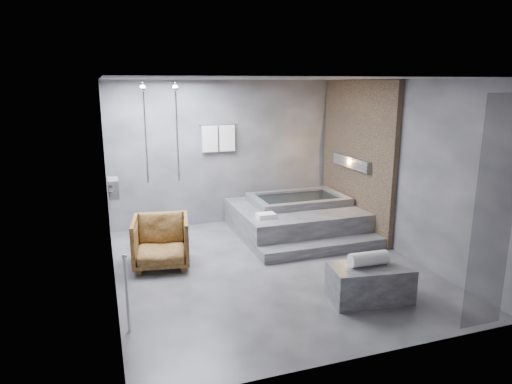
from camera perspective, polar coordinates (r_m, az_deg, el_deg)
name	(u,v)px	position (r m, az deg, el deg)	size (l,w,h in m)	color
room	(289,151)	(6.95, 4.16, 5.09)	(5.00, 5.04, 2.82)	#323235
tub_deck	(295,219)	(8.61, 4.86, -3.36)	(2.20, 2.00, 0.50)	#38383A
tub_step	(323,248)	(7.66, 8.41, -6.92)	(2.20, 0.36, 0.18)	#38383A
concrete_bench	(370,283)	(6.17, 14.02, -10.96)	(1.03, 0.56, 0.46)	#353537
driftwood_chair	(161,242)	(7.12, -11.78, -6.10)	(0.83, 0.85, 0.78)	#3F270F
rolled_towel	(368,259)	(6.06, 13.88, -8.10)	(0.18, 0.18, 0.51)	white
deck_towel	(266,216)	(7.76, 1.25, -2.97)	(0.30, 0.22, 0.08)	white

